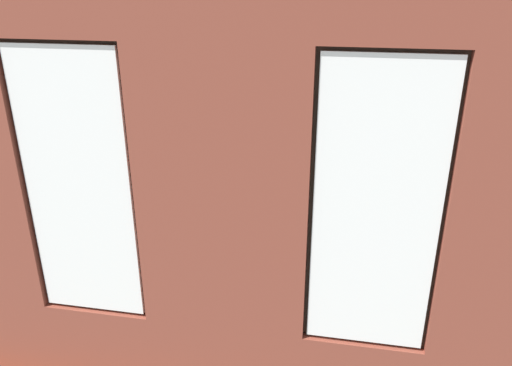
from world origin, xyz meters
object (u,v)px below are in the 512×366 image
at_px(candle_jar, 244,208).
at_px(papasan_chair, 245,171).
at_px(tv_flatscreen, 36,175).
at_px(table_plant_small, 238,200).
at_px(potted_plant_foreground_right, 135,144).
at_px(potted_plant_by_left_couch, 443,217).
at_px(potted_plant_between_couches, 325,301).
at_px(remote_silver, 227,202).
at_px(couch_by_window, 184,307).
at_px(potted_plant_corner_near_left, 472,164).
at_px(remote_gray, 205,207).
at_px(couch_left, 502,272).
at_px(media_console, 45,222).
at_px(cup_ceramic, 269,202).
at_px(coffee_table, 238,211).
at_px(potted_plant_near_tv, 35,232).
at_px(potted_plant_mid_room_small, 337,193).

bearing_deg(candle_jar, papasan_chair, -78.61).
bearing_deg(candle_jar, tv_flatscreen, 10.68).
relative_size(table_plant_small, potted_plant_foreground_right, 0.20).
bearing_deg(potted_plant_by_left_couch, potted_plant_between_couches, 60.44).
bearing_deg(remote_silver, couch_by_window, -12.65).
relative_size(couch_by_window, papasan_chair, 1.73).
bearing_deg(potted_plant_corner_near_left, remote_gray, 26.98).
distance_m(couch_by_window, couch_left, 3.39).
xyz_separation_m(remote_gray, media_console, (2.03, 0.49, -0.17)).
height_order(cup_ceramic, media_console, media_console).
bearing_deg(remote_silver, tv_flatscreen, -88.32).
distance_m(potted_plant_foreground_right, potted_plant_between_couches, 5.00).
height_order(media_console, potted_plant_between_couches, potted_plant_between_couches).
distance_m(cup_ceramic, table_plant_small, 0.41).
relative_size(table_plant_small, remote_gray, 1.12).
bearing_deg(potted_plant_corner_near_left, coffee_table, 28.42).
bearing_deg(potted_plant_near_tv, couch_by_window, 165.09).
bearing_deg(candle_jar, cup_ceramic, -139.48).
bearing_deg(tv_flatscreen, potted_plant_foreground_right, -97.47).
bearing_deg(couch_by_window, couch_left, -158.92).
bearing_deg(potted_plant_between_couches, tv_flatscreen, -20.51).
distance_m(papasan_chair, potted_plant_near_tv, 3.35).
relative_size(papasan_chair, potted_plant_mid_room_small, 2.15).
bearing_deg(tv_flatscreen, potted_plant_between_couches, 159.49).
height_order(candle_jar, potted_plant_foreground_right, potted_plant_foreground_right).
distance_m(couch_left, potted_plant_corner_near_left, 2.58).
distance_m(potted_plant_near_tv, potted_plant_corner_near_left, 6.09).
bearing_deg(potted_plant_mid_room_small, candle_jar, 44.19).
bearing_deg(potted_plant_by_left_couch, cup_ceramic, 10.11).
relative_size(coffee_table, papasan_chair, 1.37).
xyz_separation_m(couch_by_window, table_plant_small, (-0.09, -2.03, 0.22)).
bearing_deg(potted_plant_mid_room_small, cup_ceramic, 45.29).
relative_size(couch_by_window, potted_plant_corner_near_left, 1.53).
xyz_separation_m(remote_silver, potted_plant_near_tv, (1.73, 1.64, 0.25)).
distance_m(remote_silver, papasan_chair, 1.23).
distance_m(cup_ceramic, potted_plant_between_couches, 2.28).
height_order(remote_silver, potted_plant_corner_near_left, potted_plant_corner_near_left).
height_order(cup_ceramic, remote_gray, cup_ceramic).
relative_size(papasan_chair, potted_plant_near_tv, 1.00).
bearing_deg(potted_plant_between_couches, potted_plant_mid_room_small, -90.11).
bearing_deg(couch_left, potted_plant_foreground_right, -115.89).
bearing_deg(papasan_chair, cup_ceramic, 115.50).
height_order(coffee_table, cup_ceramic, cup_ceramic).
distance_m(media_console, potted_plant_foreground_right, 2.33).
xyz_separation_m(coffee_table, potted_plant_foreground_right, (2.15, -1.70, 0.24)).
height_order(cup_ceramic, potted_plant_near_tv, potted_plant_near_tv).
relative_size(coffee_table, tv_flatscreen, 1.32).
height_order(remote_gray, potted_plant_foreground_right, potted_plant_foreground_right).
xyz_separation_m(cup_ceramic, remote_silver, (0.56, 0.04, -0.04)).
bearing_deg(candle_jar, coffee_table, -46.45).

